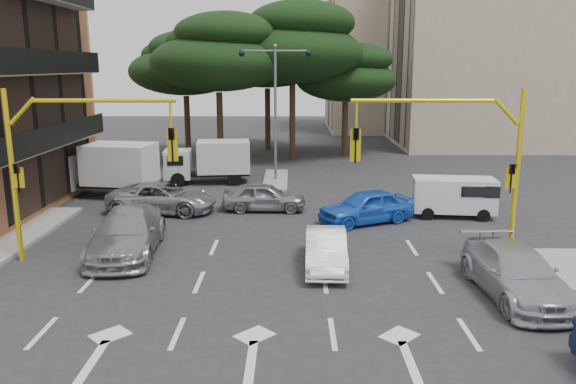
{
  "coord_description": "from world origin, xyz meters",
  "views": [
    {
      "loc": [
        0.93,
        -16.76,
        6.73
      ],
      "look_at": [
        0.8,
        5.97,
        1.6
      ],
      "focal_mm": 35.0,
      "sensor_mm": 36.0,
      "label": 1
    }
  ],
  "objects_px": {
    "car_white_hatch": "(326,250)",
    "car_silver_cross_a": "(162,198)",
    "car_silver_wagon": "(127,233)",
    "car_silver_parked": "(516,273)",
    "signal_mast_right": "(466,152)",
    "street_lamp_center": "(275,89)",
    "signal_mast_left": "(63,152)",
    "car_blue_compact": "(366,207)",
    "box_truck_b": "(208,162)",
    "van_white": "(453,197)",
    "box_truck_a": "(102,170)",
    "car_silver_cross_b": "(264,197)"
  },
  "relations": [
    {
      "from": "signal_mast_right",
      "to": "street_lamp_center",
      "type": "distance_m",
      "value": 15.65
    },
    {
      "from": "car_silver_cross_a",
      "to": "car_silver_wagon",
      "type": "bearing_deg",
      "value": -172.63
    },
    {
      "from": "car_silver_cross_b",
      "to": "box_truck_a",
      "type": "distance_m",
      "value": 9.19
    },
    {
      "from": "signal_mast_left",
      "to": "car_white_hatch",
      "type": "height_order",
      "value": "signal_mast_left"
    },
    {
      "from": "car_silver_cross_b",
      "to": "car_blue_compact",
      "type": "bearing_deg",
      "value": -114.15
    },
    {
      "from": "car_silver_cross_a",
      "to": "car_blue_compact",
      "type": "bearing_deg",
      "value": -93.92
    },
    {
      "from": "street_lamp_center",
      "to": "car_blue_compact",
      "type": "distance_m",
      "value": 11.01
    },
    {
      "from": "car_white_hatch",
      "to": "van_white",
      "type": "bearing_deg",
      "value": 49.28
    },
    {
      "from": "street_lamp_center",
      "to": "box_truck_b",
      "type": "relative_size",
      "value": 1.55
    },
    {
      "from": "car_white_hatch",
      "to": "box_truck_b",
      "type": "height_order",
      "value": "box_truck_b"
    },
    {
      "from": "car_blue_compact",
      "to": "car_silver_cross_b",
      "type": "distance_m",
      "value": 5.02
    },
    {
      "from": "signal_mast_left",
      "to": "car_silver_wagon",
      "type": "xyz_separation_m",
      "value": [
        1.76,
        0.78,
        -3.09
      ]
    },
    {
      "from": "signal_mast_left",
      "to": "street_lamp_center",
      "type": "height_order",
      "value": "street_lamp_center"
    },
    {
      "from": "car_blue_compact",
      "to": "car_silver_parked",
      "type": "xyz_separation_m",
      "value": [
        3.4,
        -7.98,
        0.0
      ]
    },
    {
      "from": "van_white",
      "to": "car_silver_cross_b",
      "type": "bearing_deg",
      "value": -90.55
    },
    {
      "from": "car_silver_parked",
      "to": "van_white",
      "type": "bearing_deg",
      "value": 82.34
    },
    {
      "from": "car_silver_wagon",
      "to": "signal_mast_left",
      "type": "bearing_deg",
      "value": -160.64
    },
    {
      "from": "car_blue_compact",
      "to": "box_truck_a",
      "type": "bearing_deg",
      "value": -136.36
    },
    {
      "from": "car_silver_cross_b",
      "to": "van_white",
      "type": "xyz_separation_m",
      "value": [
        8.66,
        -1.0,
        0.23
      ]
    },
    {
      "from": "car_white_hatch",
      "to": "car_blue_compact",
      "type": "distance_m",
      "value": 5.98
    },
    {
      "from": "car_silver_wagon",
      "to": "car_silver_parked",
      "type": "distance_m",
      "value": 13.2
    },
    {
      "from": "car_silver_cross_b",
      "to": "car_silver_parked",
      "type": "distance_m",
      "value": 12.86
    },
    {
      "from": "street_lamp_center",
      "to": "car_silver_cross_b",
      "type": "height_order",
      "value": "street_lamp_center"
    },
    {
      "from": "signal_mast_right",
      "to": "signal_mast_left",
      "type": "height_order",
      "value": "same"
    },
    {
      "from": "signal_mast_right",
      "to": "box_truck_b",
      "type": "relative_size",
      "value": 1.2
    },
    {
      "from": "street_lamp_center",
      "to": "van_white",
      "type": "xyz_separation_m",
      "value": [
        8.31,
        -7.91,
        -4.52
      ]
    },
    {
      "from": "car_white_hatch",
      "to": "car_silver_wagon",
      "type": "distance_m",
      "value": 7.29
    },
    {
      "from": "signal_mast_right",
      "to": "car_silver_parked",
      "type": "xyz_separation_m",
      "value": [
        0.8,
        -3.0,
        -3.16
      ]
    },
    {
      "from": "car_white_hatch",
      "to": "car_blue_compact",
      "type": "bearing_deg",
      "value": 71.51
    },
    {
      "from": "car_silver_wagon",
      "to": "car_silver_cross_b",
      "type": "relative_size",
      "value": 1.4
    },
    {
      "from": "signal_mast_right",
      "to": "car_blue_compact",
      "type": "xyz_separation_m",
      "value": [
        -2.61,
        4.98,
        -3.16
      ]
    },
    {
      "from": "signal_mast_left",
      "to": "box_truck_b",
      "type": "height_order",
      "value": "signal_mast_left"
    },
    {
      "from": "car_white_hatch",
      "to": "car_silver_cross_a",
      "type": "height_order",
      "value": "car_silver_cross_a"
    },
    {
      "from": "car_silver_cross_b",
      "to": "car_silver_cross_a",
      "type": "bearing_deg",
      "value": 95.31
    },
    {
      "from": "car_blue_compact",
      "to": "van_white",
      "type": "height_order",
      "value": "van_white"
    },
    {
      "from": "car_white_hatch",
      "to": "van_white",
      "type": "distance_m",
      "value": 9.15
    },
    {
      "from": "street_lamp_center",
      "to": "car_silver_parked",
      "type": "bearing_deg",
      "value": -65.93
    },
    {
      "from": "signal_mast_right",
      "to": "van_white",
      "type": "height_order",
      "value": "signal_mast_right"
    },
    {
      "from": "car_white_hatch",
      "to": "car_blue_compact",
      "type": "height_order",
      "value": "car_blue_compact"
    },
    {
      "from": "car_silver_cross_a",
      "to": "van_white",
      "type": "relative_size",
      "value": 1.38
    },
    {
      "from": "box_truck_a",
      "to": "car_blue_compact",
      "type": "bearing_deg",
      "value": -102.44
    },
    {
      "from": "signal_mast_right",
      "to": "car_silver_parked",
      "type": "relative_size",
      "value": 1.2
    },
    {
      "from": "car_blue_compact",
      "to": "car_white_hatch",
      "type": "bearing_deg",
      "value": -45.51
    },
    {
      "from": "car_silver_cross_b",
      "to": "box_truck_a",
      "type": "height_order",
      "value": "box_truck_a"
    },
    {
      "from": "street_lamp_center",
      "to": "car_silver_parked",
      "type": "relative_size",
      "value": 1.55
    },
    {
      "from": "street_lamp_center",
      "to": "car_silver_wagon",
      "type": "relative_size",
      "value": 1.41
    },
    {
      "from": "signal_mast_left",
      "to": "van_white",
      "type": "distance_m",
      "value": 16.56
    },
    {
      "from": "car_silver_parked",
      "to": "box_truck_b",
      "type": "relative_size",
      "value": 1.0
    },
    {
      "from": "car_white_hatch",
      "to": "car_silver_cross_a",
      "type": "xyz_separation_m",
      "value": [
        -7.22,
        7.35,
        0.06
      ]
    },
    {
      "from": "van_white",
      "to": "box_truck_a",
      "type": "relative_size",
      "value": 0.64
    }
  ]
}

